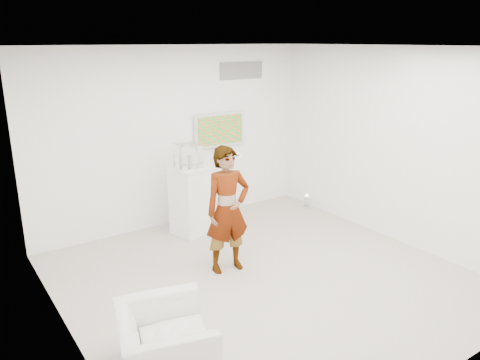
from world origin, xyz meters
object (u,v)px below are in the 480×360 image
(armchair, at_px, (165,343))
(pedestal, at_px, (190,200))
(tv, at_px, (219,130))
(floor_uplight, at_px, (306,201))
(person, at_px, (228,210))

(armchair, bearing_deg, pedestal, -17.35)
(tv, distance_m, floor_uplight, 2.17)
(person, bearing_deg, tv, 67.05)
(tv, bearing_deg, person, -119.47)
(armchair, distance_m, floor_uplight, 5.00)
(tv, xyz_separation_m, pedestal, (-0.92, -0.54, -0.98))
(pedestal, height_order, floor_uplight, pedestal)
(floor_uplight, bearing_deg, tv, 153.33)
(person, distance_m, armchair, 2.26)
(person, height_order, floor_uplight, person)
(pedestal, bearing_deg, floor_uplight, -4.76)
(tv, distance_m, pedestal, 1.45)
(person, distance_m, floor_uplight, 2.95)
(tv, relative_size, armchair, 1.02)
(pedestal, distance_m, floor_uplight, 2.44)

